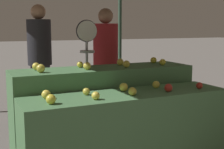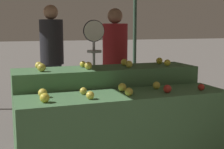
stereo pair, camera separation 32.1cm
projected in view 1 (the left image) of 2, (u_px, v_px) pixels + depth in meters
The scene contains 22 objects.
display_counter_front at pixel (128, 132), 3.15m from camera, with size 2.11×0.55×0.80m, color #4C7A4C.
display_counter_back at pixel (104, 109), 3.68m from camera, with size 2.11×0.55×0.99m, color #4C7A4C.
apple_front_0 at pixel (51, 99), 2.65m from camera, with size 0.09×0.09×0.09m, color gold.
apple_front_1 at pixel (96, 96), 2.82m from camera, with size 0.08×0.08×0.08m, color yellow.
apple_front_2 at pixel (132, 91), 2.99m from camera, with size 0.08×0.08×0.08m, color gold.
apple_front_3 at pixel (168, 88), 3.16m from camera, with size 0.08×0.08×0.08m, color #B72D23.
apple_front_4 at pixel (199, 86), 3.31m from camera, with size 0.07×0.07×0.07m, color #AD281E.
apple_front_5 at pixel (46, 94), 2.84m from camera, with size 0.08×0.08×0.08m, color yellow.
apple_front_6 at pixel (86, 91), 3.01m from camera, with size 0.07×0.07×0.07m, color gold.
apple_front_7 at pixel (124, 87), 3.18m from camera, with size 0.09×0.09×0.09m, color yellow.
apple_front_8 at pixel (156, 85), 3.34m from camera, with size 0.08×0.08×0.08m, color gold.
apple_back_0 at pixel (41, 68), 3.19m from camera, with size 0.09×0.09×0.09m, color gold.
apple_back_1 at pixel (87, 66), 3.41m from camera, with size 0.09×0.09×0.09m, color yellow.
apple_back_2 at pixel (127, 64), 3.60m from camera, with size 0.08×0.08×0.08m, color gold.
apple_back_3 at pixel (163, 62), 3.81m from camera, with size 0.08×0.08×0.08m, color gold.
apple_back_4 at pixel (36, 66), 3.38m from camera, with size 0.08×0.08×0.08m, color yellow.
apple_back_5 at pixel (80, 65), 3.59m from camera, with size 0.07×0.07×0.07m, color gold.
apple_back_6 at pixel (120, 62), 3.79m from camera, with size 0.08×0.08×0.08m, color yellow.
apple_back_7 at pixel (154, 60), 4.01m from camera, with size 0.08×0.08×0.08m, color gold.
produce_scale at pixel (87, 51), 4.24m from camera, with size 0.30×0.20×1.55m.
person_vendor_at_scale at pixel (106, 57), 4.75m from camera, with size 0.39×0.39×1.73m.
person_customer_left at pixel (40, 52), 5.07m from camera, with size 0.40×0.40×1.81m.
Camera 1 is at (-1.42, -2.68, 1.46)m, focal length 50.00 mm.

